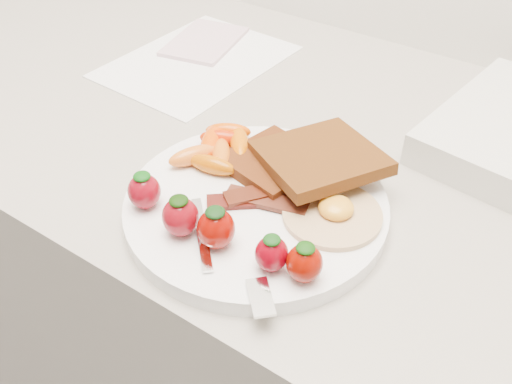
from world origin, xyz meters
The scene contains 11 objects.
counter centered at (0.00, 1.70, 0.45)m, with size 2.00×0.60×0.90m, color gray.
plate centered at (0.02, 1.55, 0.91)m, with size 0.27×0.27×0.02m, color white.
toast_lower centered at (0.01, 1.60, 0.93)m, with size 0.09×0.09×0.01m, color black.
toast_upper centered at (0.05, 1.62, 0.94)m, with size 0.12×0.12×0.01m, color #422A0E.
fried_egg centered at (0.10, 1.57, 0.92)m, with size 0.13×0.13×0.02m.
bacon_strips centered at (0.03, 1.55, 0.92)m, with size 0.10×0.09×0.01m.
baby_carrots centered at (-0.05, 1.59, 0.93)m, with size 0.08×0.11×0.02m.
strawberries centered at (0.03, 1.48, 0.94)m, with size 0.21×0.05×0.04m.
fork centered at (0.05, 1.46, 0.92)m, with size 0.15×0.09×0.00m.
paper_sheet centered at (-0.24, 1.77, 0.90)m, with size 0.20×0.27×0.00m, color white.
notepad centered at (-0.27, 1.83, 0.91)m, with size 0.09×0.14×0.01m, color beige.
Camera 1 is at (0.27, 1.18, 1.30)m, focal length 40.00 mm.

